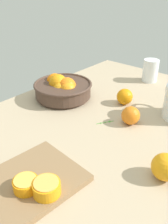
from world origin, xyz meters
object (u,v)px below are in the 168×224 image
Objects in this scene: fruit_bowl at (63,88)px; orange_half_0 at (26,184)px; orange_half_1 at (47,188)px; loose_orange_2 at (125,97)px; juice_glass at (150,72)px; loose_orange_1 at (131,115)px; cutting_board at (28,183)px; loose_orange_4 at (165,167)px.

orange_half_0 is at bearing -144.63° from fruit_bowl.
fruit_bowl is at bearing 35.37° from orange_half_0.
loose_orange_2 is (58.11, 13.51, -0.11)cm from orange_half_1.
juice_glass is 1.77× the size of orange_half_0.
cutting_board is at bearing 174.51° from loose_orange_1.
loose_orange_1 is (-44.82, -14.99, -1.57)cm from juice_glass.
fruit_bowl reaches higher than loose_orange_1.
orange_half_0 is at bearing -135.23° from cutting_board.
juice_glass is 1.49× the size of loose_orange_4.
orange_half_0 reaches higher than cutting_board.
fruit_bowl is 28.60cm from loose_orange_2.
juice_glass is 1.66× the size of loose_orange_2.
orange_half_0 is at bearing -172.16° from loose_orange_2.
loose_orange_4 is at bearing -36.69° from orange_half_1.
loose_orange_1 is 0.90× the size of loose_orange_4.
fruit_bowl is 3.75× the size of loose_orange_1.
loose_orange_4 reaches higher than loose_orange_1.
loose_orange_2 is at bearing 6.10° from cutting_board.
juice_glass reaches higher than loose_orange_4.
cutting_board is 3.59× the size of loose_orange_4.
orange_half_0 is (-47.42, -33.67, -1.25)cm from fruit_bowl.
fruit_bowl is 4.02× the size of orange_half_0.
cutting_board is (-90.68, -10.58, -4.20)cm from juice_glass.
loose_orange_1 is at bearing -2.75° from orange_half_0.
orange_half_0 is at bearing 116.52° from orange_half_1.
loose_orange_4 reaches higher than loose_orange_2.
orange_half_1 is at bearing -166.91° from loose_orange_2.
cutting_board is 4.27× the size of orange_half_0.
juice_glass reaches higher than cutting_board.
orange_half_1 is 1.02× the size of loose_orange_2.
cutting_board is at bearing -173.90° from loose_orange_2.
loose_orange_4 is at bearing -133.76° from loose_orange_2.
fruit_bowl is at bearing 72.45° from loose_orange_4.
fruit_bowl is at bearing 155.18° from juice_glass.
orange_half_0 is (-92.79, -12.68, -1.68)cm from juice_glass.
fruit_bowl is 3.68× the size of orange_half_1.
orange_half_0 is 0.84× the size of loose_orange_4.
orange_half_1 is 45.49cm from loose_orange_1.
orange_half_0 is 38.11cm from loose_orange_4.
juice_glass is 93.67cm from orange_half_0.
juice_glass reaches higher than orange_half_1.
loose_orange_1 is (45.85, -4.41, 2.64)cm from cutting_board.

